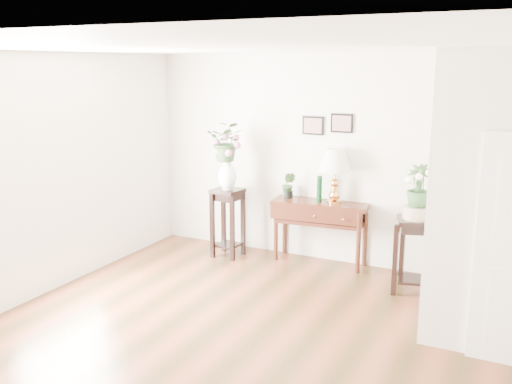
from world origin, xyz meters
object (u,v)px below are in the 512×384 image
Objects in this scene: plant_stand_a at (228,223)px; plant_stand_b at (415,256)px; console_table at (320,232)px; table_lamp at (335,177)px.

plant_stand_a is 1.07× the size of plant_stand_b.
plant_stand_a is (-1.25, -0.31, 0.05)m from console_table.
table_lamp is 0.76× the size of plant_stand_a.
table_lamp reaches higher than plant_stand_a.
console_table is at bearing 180.00° from table_lamp.
plant_stand_a is 2.62m from plant_stand_b.
console_table is 1.76× the size of table_lamp.
table_lamp is at bearing 157.32° from plant_stand_b.
plant_stand_b is (1.36, -0.49, 0.02)m from console_table.
table_lamp reaches higher than console_table.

